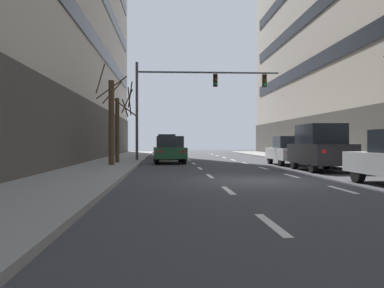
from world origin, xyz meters
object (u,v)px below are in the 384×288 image
object	(u,v)px
traffic_signal_0	(187,91)
street_tree_0	(119,125)
taxi_driving_1	(167,149)
car_driving_2	(167,146)
car_driving_0	(169,150)
car_parked_3	(289,151)
car_parked_2	(320,148)
street_tree_2	(111,120)

from	to	relation	value
traffic_signal_0	street_tree_0	bearing A→B (deg)	-143.02
taxi_driving_1	traffic_signal_0	world-z (taller)	traffic_signal_0
car_driving_2	car_driving_0	bearing A→B (deg)	-89.45
car_parked_3	car_parked_2	bearing A→B (deg)	-89.99
car_driving_2	traffic_signal_0	bearing A→B (deg)	-82.82
car_parked_3	traffic_signal_0	xyz separation A→B (m)	(-5.74, 4.07, 3.88)
car_driving_0	car_parked_3	world-z (taller)	car_driving_0
car_driving_2	street_tree_0	size ratio (longest dim) A/B	0.89
traffic_signal_0	street_tree_0	world-z (taller)	traffic_signal_0
taxi_driving_1	street_tree_2	size ratio (longest dim) A/B	0.78
car_driving_2	traffic_signal_0	distance (m)	11.08
car_parked_3	street_tree_0	xyz separation A→B (m)	(-9.90, 0.94, 1.48)
car_parked_2	car_parked_3	size ratio (longest dim) A/B	1.00
car_driving_0	taxi_driving_1	bearing A→B (deg)	91.32
car_parked_2	traffic_signal_0	distance (m)	11.37
car_driving_2	street_tree_0	bearing A→B (deg)	-101.94
taxi_driving_1	car_parked_3	xyz separation A→B (m)	(7.09, -9.16, 0.04)
car_driving_0	car_driving_2	bearing A→B (deg)	90.55
car_parked_3	traffic_signal_0	size ratio (longest dim) A/B	0.47
car_driving_0	street_tree_0	size ratio (longest dim) A/B	0.98
car_driving_0	street_tree_2	bearing A→B (deg)	-125.25
street_tree_2	taxi_driving_1	bearing A→B (deg)	74.98
car_parked_3	street_tree_2	world-z (taller)	street_tree_2
car_parked_2	street_tree_2	bearing A→B (deg)	161.93
taxi_driving_1	traffic_signal_0	bearing A→B (deg)	-75.19
taxi_driving_1	car_driving_0	bearing A→B (deg)	-88.68
taxi_driving_1	car_parked_3	bearing A→B (deg)	-52.27
taxi_driving_1	street_tree_2	world-z (taller)	street_tree_2
car_driving_2	taxi_driving_1	bearing A→B (deg)	-90.42
street_tree_2	car_driving_0	bearing A→B (deg)	54.75
car_parked_2	car_parked_3	distance (m)	5.05
taxi_driving_1	car_driving_2	bearing A→B (deg)	89.58
car_driving_0	street_tree_0	world-z (taller)	street_tree_0
car_driving_0	traffic_signal_0	size ratio (longest dim) A/B	0.48
taxi_driving_1	street_tree_2	bearing A→B (deg)	-105.02
traffic_signal_0	street_tree_0	xyz separation A→B (m)	(-4.16, -3.13, -2.40)
car_parked_2	street_tree_2	xyz separation A→B (m)	(-10.02, 3.27, 1.41)
car_parked_2	car_parked_3	world-z (taller)	car_parked_2
street_tree_0	taxi_driving_1	bearing A→B (deg)	71.08
car_parked_2	traffic_signal_0	xyz separation A→B (m)	(-5.74, 9.12, 3.63)
car_driving_2	car_parked_2	bearing A→B (deg)	-70.11
car_driving_0	street_tree_0	bearing A→B (deg)	-150.93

